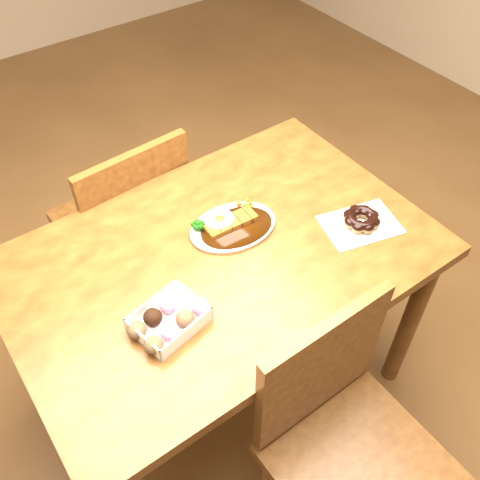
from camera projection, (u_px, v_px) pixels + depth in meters
ground at (226, 383)px, 2.06m from camera, size 6.00×6.00×0.00m
table at (222, 275)px, 1.59m from camera, size 1.20×0.80×0.75m
chair_far at (128, 222)px, 1.99m from camera, size 0.44×0.44×0.87m
chair_near at (344, 438)px, 1.43m from camera, size 0.42×0.42×0.87m
katsu_curry_plate at (231, 225)px, 1.57m from camera, size 0.28×0.22×0.05m
donut_box at (168, 320)px, 1.33m from camera, size 0.21×0.17×0.05m
pon_de_ring at (361, 220)px, 1.58m from camera, size 0.26×0.21×0.04m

